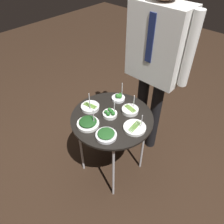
% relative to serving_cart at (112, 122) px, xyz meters
% --- Properties ---
extents(ground_plane, '(8.00, 8.00, 0.00)m').
position_rel_serving_cart_xyz_m(ground_plane, '(0.00, 0.00, -0.61)').
color(ground_plane, black).
extents(serving_cart, '(0.64, 0.64, 0.66)m').
position_rel_serving_cart_xyz_m(serving_cart, '(0.00, 0.00, 0.00)').
color(serving_cart, black).
rests_on(serving_cart, ground_plane).
extents(bowl_spinach_front_center, '(0.15, 0.15, 0.04)m').
position_rel_serving_cart_xyz_m(bowl_spinach_front_center, '(0.11, -0.18, 0.07)').
color(bowl_spinach_front_center, silver).
rests_on(bowl_spinach_front_center, serving_cart).
extents(bowl_asparagus_back_left, '(0.16, 0.16, 0.13)m').
position_rel_serving_cart_xyz_m(bowl_asparagus_back_left, '(0.21, 0.02, 0.06)').
color(bowl_asparagus_back_left, white).
rests_on(bowl_asparagus_back_left, serving_cart).
extents(bowl_broccoli_near_rim, '(0.11, 0.11, 0.16)m').
position_rel_serving_cart_xyz_m(bowl_broccoli_near_rim, '(-0.11, 0.19, 0.07)').
color(bowl_broccoli_near_rim, silver).
rests_on(bowl_broccoli_near_rim, serving_cart).
extents(bowl_broccoli_back_right, '(0.11, 0.11, 0.14)m').
position_rel_serving_cart_xyz_m(bowl_broccoli_back_right, '(-0.02, -0.00, 0.07)').
color(bowl_broccoli_back_right, white).
rests_on(bowl_broccoli_back_right, serving_cart).
extents(bowl_asparagus_front_right, '(0.13, 0.13, 0.14)m').
position_rel_serving_cart_xyz_m(bowl_asparagus_front_right, '(0.06, 0.14, 0.07)').
color(bowl_asparagus_front_right, white).
rests_on(bowl_asparagus_front_right, serving_cart).
extents(bowl_spinach_mid_right, '(0.16, 0.16, 0.16)m').
position_rel_serving_cart_xyz_m(bowl_spinach_mid_right, '(-0.07, -0.18, 0.07)').
color(bowl_spinach_mid_right, white).
rests_on(bowl_spinach_mid_right, serving_cart).
extents(bowl_asparagus_center, '(0.14, 0.14, 0.18)m').
position_rel_serving_cart_xyz_m(bowl_asparagus_center, '(-0.19, -0.04, 0.07)').
color(bowl_asparagus_center, white).
rests_on(bowl_asparagus_center, serving_cart).
extents(waiter_figure, '(0.59, 0.22, 1.60)m').
position_rel_serving_cart_xyz_m(waiter_figure, '(0.02, 0.49, 0.40)').
color(waiter_figure, black).
rests_on(waiter_figure, ground_plane).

